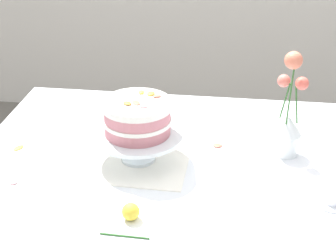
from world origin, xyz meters
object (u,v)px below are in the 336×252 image
Objects in this scene: cake_stand at (138,137)px; layer_cake at (137,117)px; teacup at (335,193)px; dining_table at (186,187)px; fallen_rose at (131,212)px; flower_vase at (289,119)px.

layer_cake is at bearing 50.38° from cake_stand.
layer_cake is 1.72× the size of teacup.
layer_cake is (-0.16, 0.00, 0.25)m from dining_table.
layer_cake is at bearing 179.28° from dining_table.
dining_table is at bearing -0.72° from layer_cake.
dining_table is 4.83× the size of cake_stand.
teacup reaches higher than dining_table.
dining_table is 0.29m from layer_cake.
dining_table is at bearing 161.08° from teacup.
fallen_rose is at bearing -83.39° from layer_cake.
flower_vase is 0.29m from teacup.
cake_stand is at bearing -129.62° from layer_cake.
fallen_rose is at bearing -164.17° from teacup.
dining_table is 0.35m from fallen_rose.
cake_stand reaches higher than dining_table.
teacup is 0.57m from fallen_rose.
cake_stand is 2.23× the size of fallen_rose.
layer_cake is (0.00, 0.00, 0.07)m from cake_stand.
cake_stand is 2.30× the size of teacup.
teacup reaches higher than fallen_rose.
cake_stand is 0.61m from teacup.
cake_stand is at bearing 179.30° from dining_table.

